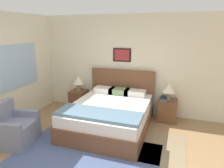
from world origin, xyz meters
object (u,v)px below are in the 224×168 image
object	(u,v)px
table_lamp_near_window	(78,80)
armchair	(14,129)
nightstand_by_door	(167,110)
table_lamp_by_door	(169,88)
bed	(110,114)
nightstand_near_window	(79,100)

from	to	relation	value
table_lamp_near_window	armchair	bearing A→B (deg)	-100.96
armchair	nightstand_by_door	size ratio (longest dim) A/B	1.60
table_lamp_by_door	bed	bearing A→B (deg)	-147.02
armchair	bed	bearing A→B (deg)	116.38
armchair	table_lamp_near_window	world-z (taller)	table_lamp_near_window
nightstand_near_window	bed	bearing A→B (deg)	-33.34
nightstand_by_door	table_lamp_by_door	bearing A→B (deg)	-70.96
armchair	nightstand_by_door	world-z (taller)	armchair
nightstand_by_door	table_lamp_near_window	size ratio (longest dim) A/B	1.25
armchair	nightstand_by_door	xyz separation A→B (m)	(2.84, 2.03, -0.01)
armchair	table_lamp_by_door	world-z (taller)	table_lamp_by_door
nightstand_near_window	nightstand_by_door	world-z (taller)	same
bed	nightstand_near_window	world-z (taller)	bed
nightstand_near_window	table_lamp_near_window	bearing A→B (deg)	-37.19
nightstand_by_door	armchair	bearing A→B (deg)	-144.35
armchair	table_lamp_near_window	distance (m)	2.14
armchair	table_lamp_by_door	distance (m)	3.53
armchair	nightstand_by_door	distance (m)	3.49
bed	nightstand_near_window	distance (m)	1.47
bed	nightstand_near_window	xyz separation A→B (m)	(-1.23, 0.81, -0.05)
bed	armchair	bearing A→B (deg)	-142.68
nightstand_near_window	table_lamp_near_window	distance (m)	0.57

